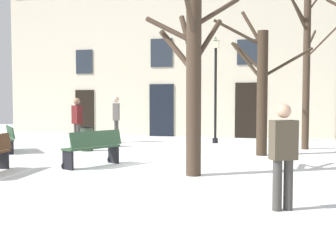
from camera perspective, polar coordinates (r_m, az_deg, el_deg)
ground_plane at (r=10.80m, az=-2.32°, el=-5.39°), size 32.22×32.22×0.00m
building_facade at (r=19.63m, az=5.30°, el=9.57°), size 20.14×0.60×7.45m
tree_near_facade at (r=15.20m, az=18.27°, el=7.82°), size 1.77×2.44×5.49m
tree_center at (r=13.09m, az=12.51°, el=5.28°), size 2.98×1.12×4.49m
tree_right_of_center at (r=9.30m, az=3.40°, el=6.98°), size 2.07×2.45×4.13m
streetlamp at (r=16.64m, az=6.47°, el=6.35°), size 0.30×0.30×4.14m
litter_bin at (r=14.18m, az=-10.95°, el=-1.72°), size 0.43×0.43×0.80m
bench_far_corner at (r=10.77m, az=-10.12°, el=-2.90°), size 1.11×1.62×0.91m
bench_back_to_back_left at (r=14.63m, az=-21.14°, el=-1.61°), size 1.46×1.57×0.84m
person_by_shop_door at (r=15.21m, az=-12.24°, el=0.81°), size 0.44×0.39×1.76m
person_strolling at (r=6.53m, az=15.37°, el=-3.45°), size 0.44×0.37×1.60m
person_near_bench at (r=16.94m, az=-7.03°, el=1.28°), size 0.29×0.41×1.84m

